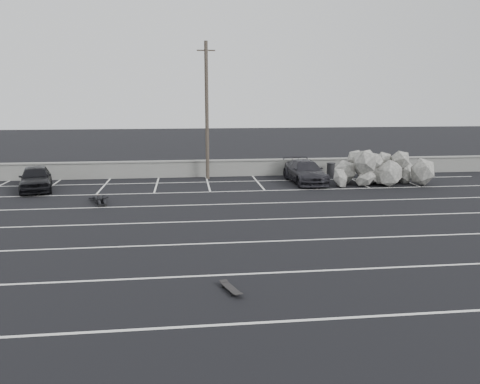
{
  "coord_description": "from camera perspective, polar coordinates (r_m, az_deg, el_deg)",
  "views": [
    {
      "loc": [
        -0.3,
        -15.73,
        5.08
      ],
      "look_at": [
        2.02,
        3.98,
        1.0
      ],
      "focal_mm": 35.0,
      "sensor_mm": 36.0,
      "label": 1
    }
  ],
  "objects": [
    {
      "name": "stall_lines",
      "position": [
        20.77,
        -5.93,
        -2.59
      ],
      "size": [
        36.0,
        20.05,
        0.01
      ],
      "color": "silver",
      "rests_on": "ground"
    },
    {
      "name": "skateboard",
      "position": [
        12.64,
        -1.14,
        -11.69
      ],
      "size": [
        0.49,
        0.89,
        0.1
      ],
      "rotation": [
        0.0,
        0.0,
        0.33
      ],
      "color": "black",
      "rests_on": "ground"
    },
    {
      "name": "trash_bin",
      "position": [
        30.77,
        11.01,
        2.73
      ],
      "size": [
        0.63,
        0.63,
        0.86
      ],
      "rotation": [
        0.0,
        0.0,
        0.12
      ],
      "color": "#242326",
      "rests_on": "ground"
    },
    {
      "name": "seawall",
      "position": [
        30.08,
        -6.09,
        2.89
      ],
      "size": [
        50.0,
        0.45,
        1.06
      ],
      "color": "gray",
      "rests_on": "ground"
    },
    {
      "name": "car_right",
      "position": [
        28.14,
        7.96,
        2.47
      ],
      "size": [
        2.1,
        4.64,
        1.32
      ],
      "primitive_type": "imported",
      "rotation": [
        0.0,
        0.0,
        0.06
      ],
      "color": "black",
      "rests_on": "ground"
    },
    {
      "name": "utility_pole",
      "position": [
        28.98,
        -4.07,
        9.85
      ],
      "size": [
        1.11,
        0.22,
        8.29
      ],
      "color": "#4C4238",
      "rests_on": "ground"
    },
    {
      "name": "ground",
      "position": [
        16.54,
        -5.39,
        -6.33
      ],
      "size": [
        120.0,
        120.0,
        0.0
      ],
      "primitive_type": "plane",
      "color": "black",
      "rests_on": "ground"
    },
    {
      "name": "person",
      "position": [
        23.92,
        -16.76,
        -0.53
      ],
      "size": [
        2.31,
        3.02,
        0.5
      ],
      "primitive_type": null,
      "rotation": [
        0.0,
        0.0,
        0.28
      ],
      "color": "black",
      "rests_on": "ground"
    },
    {
      "name": "riprap_pile",
      "position": [
        29.14,
        17.01,
        2.22
      ],
      "size": [
        6.25,
        4.28,
        1.53
      ],
      "color": "#A5A39B",
      "rests_on": "ground"
    },
    {
      "name": "car_left",
      "position": [
        27.93,
        -23.65,
        1.58
      ],
      "size": [
        2.57,
        4.29,
        1.37
      ],
      "primitive_type": "imported",
      "rotation": [
        0.0,
        0.0,
        0.25
      ],
      "color": "black",
      "rests_on": "ground"
    }
  ]
}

